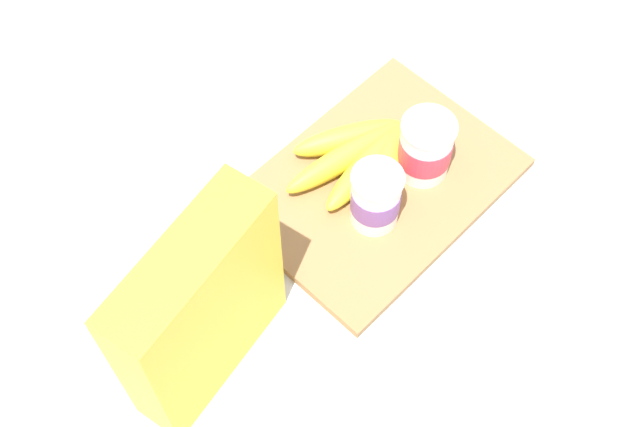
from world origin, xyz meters
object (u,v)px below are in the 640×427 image
Objects in this scene: cereal_box at (201,311)px; yogurt_cup_front at (425,148)px; cutting_board at (377,185)px; banana_bunch at (361,158)px; yogurt_cup_back at (376,198)px.

yogurt_cup_front is (-0.37, 0.01, -0.07)m from cereal_box.
cutting_board is at bearing -24.69° from yogurt_cup_front.
banana_bunch is at bearing -95.81° from cutting_board.
cutting_board is 0.08m from yogurt_cup_back.
cutting_board is 0.33m from cereal_box.
cutting_board is 1.37× the size of cereal_box.
banana_bunch is at bearing -46.99° from yogurt_cup_front.
cereal_box is 0.28m from yogurt_cup_back.
yogurt_cup_back is (-0.27, 0.01, -0.07)m from cereal_box.
banana_bunch is (-0.31, -0.05, -0.09)m from cereal_box.
cutting_board is at bearing 84.19° from banana_bunch.
yogurt_cup_back reaches higher than cutting_board.
cereal_box reaches higher than yogurt_cup_back.
yogurt_cup_front is 0.09m from banana_bunch.
cereal_box is at bearing 9.42° from banana_bunch.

